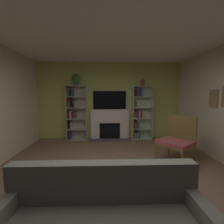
{
  "coord_description": "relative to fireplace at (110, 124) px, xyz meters",
  "views": [
    {
      "loc": [
        -0.18,
        -2.62,
        1.59
      ],
      "look_at": [
        0.0,
        1.26,
        1.17
      ],
      "focal_mm": 25.49,
      "sensor_mm": 36.0,
      "label": 1
    }
  ],
  "objects": [
    {
      "name": "ceiling",
      "position": [
        0.0,
        -3.04,
        2.21
      ],
      "size": [
        5.23,
        6.41,
        0.06
      ],
      "primitive_type": "cube",
      "color": "white",
      "rests_on": "wall_back_accent"
    },
    {
      "name": "potted_plant",
      "position": [
        -1.16,
        -0.05,
        1.58
      ],
      "size": [
        0.29,
        0.29,
        0.41
      ],
      "color": "#474E5B",
      "rests_on": "bookshelf_left"
    },
    {
      "name": "tv",
      "position": [
        0.0,
        0.07,
        0.84
      ],
      "size": [
        1.17,
        0.06,
        0.65
      ],
      "primitive_type": "cube",
      "color": "black",
      "rests_on": "fireplace"
    },
    {
      "name": "bookshelf_left",
      "position": [
        -1.24,
        -0.01,
        0.42
      ],
      "size": [
        0.71,
        0.32,
        1.9
      ],
      "color": "beige",
      "rests_on": "ground_plane"
    },
    {
      "name": "bookshelf_right",
      "position": [
        1.07,
        -0.01,
        0.36
      ],
      "size": [
        0.71,
        0.32,
        1.9
      ],
      "color": "beige",
      "rests_on": "ground_plane"
    },
    {
      "name": "armchair",
      "position": [
        1.53,
        -2.07,
        -0.0
      ],
      "size": [
        0.92,
        0.94,
        1.08
      ],
      "color": "brown",
      "rests_on": "ground_plane"
    },
    {
      "name": "vase_with_flowers",
      "position": [
        1.16,
        -0.05,
        1.46
      ],
      "size": [
        0.15,
        0.15,
        0.36
      ],
      "color": "brown",
      "rests_on": "bookshelf_right"
    },
    {
      "name": "fireplace",
      "position": [
        0.0,
        0.0,
        0.0
      ],
      "size": [
        1.45,
        0.5,
        1.07
      ],
      "color": "white",
      "rests_on": "ground_plane"
    },
    {
      "name": "wall_back_accent",
      "position": [
        0.0,
        0.13,
        0.81
      ],
      "size": [
        5.23,
        0.06,
        2.74
      ],
      "primitive_type": "cube",
      "color": "#BFC865",
      "rests_on": "ground_plane"
    },
    {
      "name": "ground_plane",
      "position": [
        0.0,
        -3.04,
        -0.56
      ],
      "size": [
        7.55,
        7.55,
        0.0
      ],
      "primitive_type": "plane",
      "color": "#82614B"
    }
  ]
}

